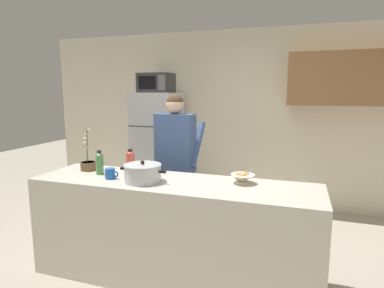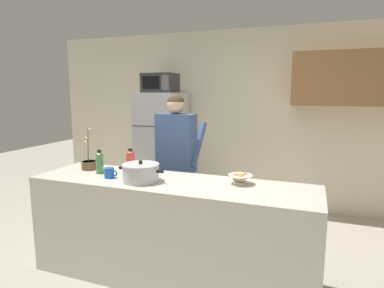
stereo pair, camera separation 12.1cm
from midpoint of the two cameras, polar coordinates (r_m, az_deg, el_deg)
ground_plane at (r=3.24m, az=-2.54°, el=-22.42°), size 14.00×14.00×0.00m
back_wall_unit at (r=4.89m, az=10.60°, el=5.39°), size 6.00×0.48×2.60m
kitchen_island at (r=3.03m, az=-2.60°, el=-14.99°), size 2.56×0.68×0.92m
refrigerator at (r=4.93m, az=-4.66°, el=-0.82°), size 0.64×0.68×1.69m
microwave at (r=4.83m, az=-4.92°, el=10.71°), size 0.48×0.37×0.28m
person_near_pot at (r=3.59m, az=-1.79°, el=-1.20°), size 0.53×0.44×1.68m
cooking_pot at (r=2.87m, az=-7.84°, el=-5.04°), size 0.44×0.33×0.19m
coffee_mug at (r=3.04m, az=-13.28°, el=-4.99°), size 0.13×0.09×0.10m
bread_bowl at (r=2.81m, az=9.76°, el=-5.99°), size 0.21×0.21×0.10m
bottle_near_edge at (r=3.22m, az=-14.99°, el=-3.09°), size 0.07×0.07×0.23m
bottle_mid_counter at (r=3.31m, az=-9.81°, el=-2.70°), size 0.09×0.09×0.22m
potted_orchid at (r=3.43m, az=-16.79°, el=-3.22°), size 0.15×0.15×0.43m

